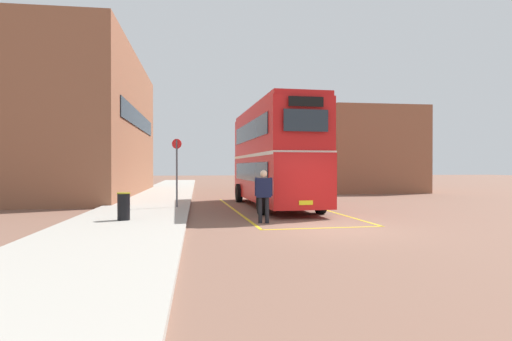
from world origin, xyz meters
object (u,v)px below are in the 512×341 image
object	(u,v)px
double_decker_bus	(274,155)
litter_bin	(124,206)
single_deck_bus	(283,170)
pedestrian_boarding	(264,192)
bus_stop_sign	(177,167)

from	to	relation	value
double_decker_bus	litter_bin	size ratio (longest dim) A/B	10.95
double_decker_bus	litter_bin	bearing A→B (deg)	-139.37
double_decker_bus	single_deck_bus	world-z (taller)	double_decker_bus
double_decker_bus	pedestrian_boarding	bearing A→B (deg)	-103.90
litter_bin	bus_stop_sign	bearing A→B (deg)	70.71
double_decker_bus	pedestrian_boarding	xyz separation A→B (m)	(-1.39, -5.60, -1.45)
double_decker_bus	bus_stop_sign	distance (m)	4.64
pedestrian_boarding	double_decker_bus	bearing A→B (deg)	76.10
double_decker_bus	bus_stop_sign	bearing A→B (deg)	-169.77
pedestrian_boarding	bus_stop_sign	distance (m)	5.79
litter_bin	bus_stop_sign	xyz separation A→B (m)	(1.54, 4.39, 1.33)
bus_stop_sign	pedestrian_boarding	bearing A→B (deg)	-56.62
single_deck_bus	pedestrian_boarding	xyz separation A→B (m)	(-5.59, -23.96, -0.58)
double_decker_bus	litter_bin	distance (m)	8.23
single_deck_bus	litter_bin	distance (m)	25.73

